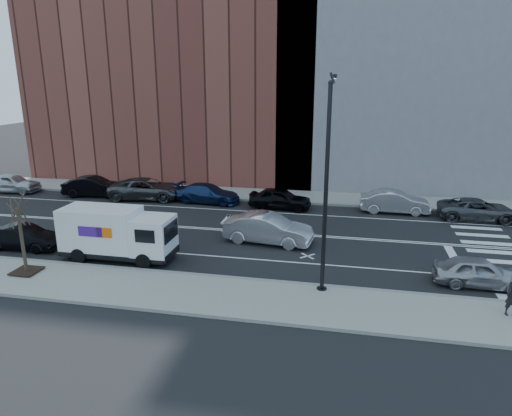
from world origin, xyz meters
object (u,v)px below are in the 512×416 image
at_px(far_parked_b, 94,187).
at_px(driving_sedan, 268,229).
at_px(fedex_van, 117,233).
at_px(far_parked_a, 12,183).
at_px(near_parked_front, 479,272).

height_order(far_parked_b, driving_sedan, driving_sedan).
height_order(fedex_van, far_parked_b, fedex_van).
bearing_deg(fedex_van, far_parked_b, 125.21).
bearing_deg(far_parked_a, near_parked_front, -111.41).
distance_m(fedex_van, driving_sedan, 8.26).
distance_m(far_parked_b, near_parked_front, 28.13).
relative_size(far_parked_b, driving_sedan, 0.94).
bearing_deg(near_parked_front, far_parked_a, 72.04).
distance_m(far_parked_a, far_parked_b, 7.38).
bearing_deg(driving_sedan, far_parked_b, 70.68).
distance_m(far_parked_b, driving_sedan, 17.21).
bearing_deg(far_parked_b, fedex_van, -152.80).
bearing_deg(near_parked_front, fedex_van, 91.63).
height_order(driving_sedan, near_parked_front, driving_sedan).
relative_size(fedex_van, far_parked_b, 1.24).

